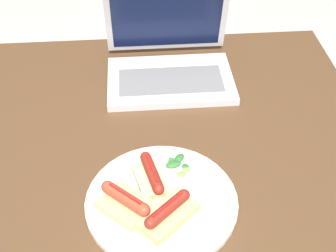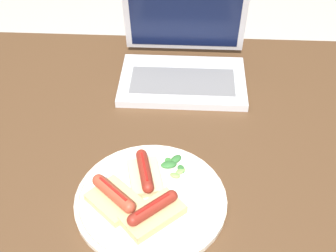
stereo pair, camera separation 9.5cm
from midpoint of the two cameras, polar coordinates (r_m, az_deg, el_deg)
The scene contains 7 objects.
desk at distance 1.07m, azimuth -1.46°, elevation -5.20°, with size 1.07×0.87×0.75m.
laptop at distance 1.17m, azimuth 4.22°, elevation 7.55°, with size 0.31×0.24×0.21m.
plate at distance 0.89m, azimuth 1.00°, elevation -9.08°, with size 0.29×0.29×0.02m.
sausage_toast_left at distance 0.84m, azimuth 1.43°, elevation -10.64°, with size 0.12×0.12×0.04m.
sausage_toast_middle at distance 0.87m, azimuth -3.45°, elevation -8.82°, with size 0.12×0.12×0.04m.
sausage_toast_right at distance 0.90m, azimuth 0.18°, elevation -6.03°, with size 0.08×0.11×0.04m.
salad_pile at distance 0.94m, azimuth 3.59°, elevation -4.92°, with size 0.05×0.07×0.01m.
Camera 2 is at (0.11, -0.73, 1.44)m, focal length 50.00 mm.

